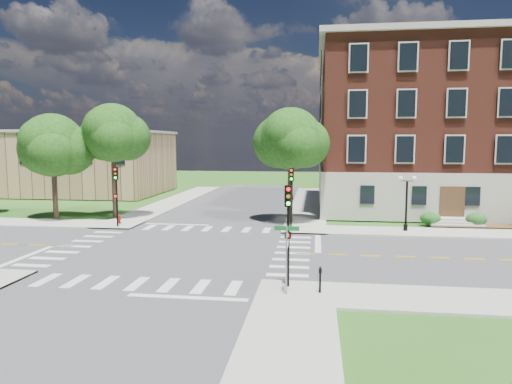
# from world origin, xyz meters

# --- Properties ---
(ground) EXTENTS (160.00, 160.00, 0.00)m
(ground) POSITION_xyz_m (0.00, 0.00, 0.00)
(ground) COLOR #2B5718
(ground) RESTS_ON ground
(road_ew) EXTENTS (90.00, 12.00, 0.01)m
(road_ew) POSITION_xyz_m (0.00, 0.00, 0.01)
(road_ew) COLOR #3D3D3F
(road_ew) RESTS_ON ground
(road_ns) EXTENTS (12.00, 90.00, 0.01)m
(road_ns) POSITION_xyz_m (0.00, 0.00, 0.01)
(road_ns) COLOR #3D3D3F
(road_ns) RESTS_ON ground
(sidewalk_ne) EXTENTS (34.00, 34.00, 0.12)m
(sidewalk_ne) POSITION_xyz_m (15.38, 15.38, 0.06)
(sidewalk_ne) COLOR #9E9B93
(sidewalk_ne) RESTS_ON ground
(sidewalk_nw) EXTENTS (34.00, 34.00, 0.12)m
(sidewalk_nw) POSITION_xyz_m (-15.38, 15.38, 0.06)
(sidewalk_nw) COLOR #9E9B93
(sidewalk_nw) RESTS_ON ground
(crosswalk_east) EXTENTS (2.20, 10.20, 0.02)m
(crosswalk_east) POSITION_xyz_m (7.20, 0.00, 0.00)
(crosswalk_east) COLOR silver
(crosswalk_east) RESTS_ON ground
(stop_bar_east) EXTENTS (0.40, 5.50, 0.00)m
(stop_bar_east) POSITION_xyz_m (8.80, 3.00, 0.00)
(stop_bar_east) COLOR silver
(stop_bar_east) RESTS_ON ground
(main_building) EXTENTS (30.60, 22.40, 16.50)m
(main_building) POSITION_xyz_m (24.00, 21.99, 8.34)
(main_building) COLOR #A4A090
(main_building) RESTS_ON ground
(secondary_building) EXTENTS (20.40, 15.40, 8.30)m
(secondary_building) POSITION_xyz_m (-22.00, 30.00, 4.28)
(secondary_building) COLOR #886A4B
(secondary_building) RESTS_ON ground
(tree_b) EXTENTS (5.56, 5.56, 9.31)m
(tree_b) POSITION_xyz_m (-14.41, 9.62, 6.63)
(tree_b) COLOR black
(tree_b) RESTS_ON ground
(tree_c) EXTENTS (5.20, 5.20, 10.22)m
(tree_c) POSITION_xyz_m (-9.37, 10.84, 7.71)
(tree_c) COLOR black
(tree_c) RESTS_ON ground
(tree_d) EXTENTS (5.25, 5.25, 9.71)m
(tree_d) POSITION_xyz_m (6.44, 10.71, 7.17)
(tree_d) COLOR black
(tree_d) RESTS_ON ground
(traffic_signal_se) EXTENTS (0.37, 0.44, 4.80)m
(traffic_signal_se) POSITION_xyz_m (7.36, -6.94, 3.19)
(traffic_signal_se) COLOR black
(traffic_signal_se) RESTS_ON ground
(traffic_signal_ne) EXTENTS (0.37, 0.44, 4.80)m
(traffic_signal_ne) POSITION_xyz_m (6.71, 7.31, 3.19)
(traffic_signal_ne) COLOR black
(traffic_signal_ne) RESTS_ON ground
(traffic_signal_nw) EXTENTS (0.35, 0.40, 4.80)m
(traffic_signal_nw) POSITION_xyz_m (-7.28, 6.67, 3.19)
(traffic_signal_nw) COLOR black
(traffic_signal_nw) RESTS_ON ground
(twin_lamp_west) EXTENTS (1.36, 0.36, 4.23)m
(twin_lamp_west) POSITION_xyz_m (15.51, 7.94, 2.52)
(twin_lamp_west) COLOR black
(twin_lamp_west) RESTS_ON ground
(street_sign_pole) EXTENTS (1.10, 1.10, 3.10)m
(street_sign_pole) POSITION_xyz_m (7.37, -8.08, 2.31)
(street_sign_pole) COLOR gray
(street_sign_pole) RESTS_ON ground
(push_button_post) EXTENTS (0.14, 0.21, 1.20)m
(push_button_post) POSITION_xyz_m (8.86, -7.70, 0.80)
(push_button_post) COLOR black
(push_button_post) RESTS_ON ground
(fire_hydrant) EXTENTS (0.35, 0.35, 0.75)m
(fire_hydrant) POSITION_xyz_m (-7.77, 8.07, 0.46)
(fire_hydrant) COLOR #9A1E0B
(fire_hydrant) RESTS_ON ground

